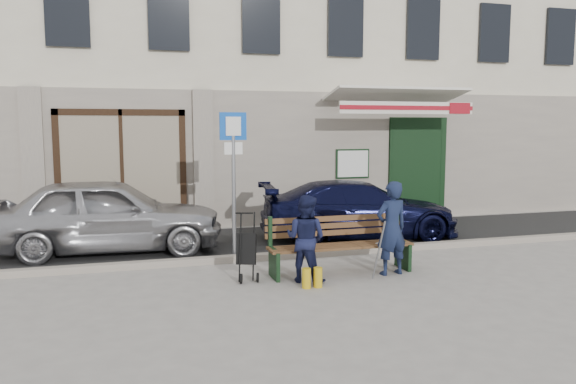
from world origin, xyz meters
name	(u,v)px	position (x,y,z in m)	size (l,w,h in m)	color
ground	(336,279)	(0.00, 0.00, 0.00)	(80.00, 80.00, 0.00)	#9E9991
asphalt_lane	(283,240)	(0.00, 3.10, 0.01)	(60.00, 3.20, 0.01)	#282828
curb	(307,254)	(0.00, 1.50, 0.06)	(60.00, 0.18, 0.12)	#9E9384
building	(233,36)	(0.01, 8.45, 4.97)	(20.00, 8.27, 10.00)	beige
car_silver	(108,215)	(-3.48, 2.92, 0.72)	(1.71, 4.25, 1.45)	#ADADB1
car_navy	(359,209)	(1.64, 2.91, 0.61)	(1.72, 4.22, 1.22)	black
parking_sign	(233,162)	(-1.29, 1.75, 1.75)	(0.49, 0.09, 2.62)	gray
bench	(338,245)	(0.14, 0.30, 0.46)	(2.40, 1.17, 0.98)	brown
man	(391,228)	(0.94, -0.01, 0.76)	(0.55, 0.36, 1.51)	#151E3B
woman	(306,239)	(-0.51, -0.02, 0.67)	(0.65, 0.51, 1.35)	#15193A
stroller	(246,250)	(-1.36, 0.34, 0.46)	(0.37, 0.47, 1.04)	black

